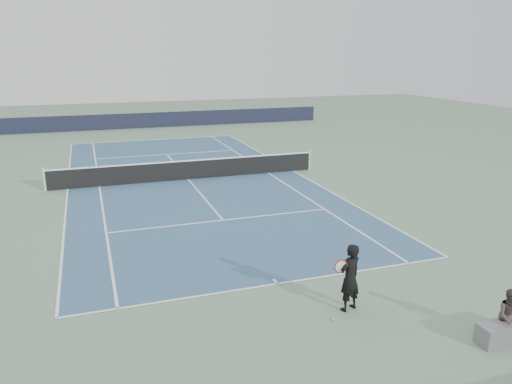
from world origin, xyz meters
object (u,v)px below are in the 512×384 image
object	(u,v)px
tennis_ball	(333,319)
tennis_net	(188,169)
spectator_bench	(509,323)
tennis_player	(350,277)

from	to	relation	value
tennis_ball	tennis_net	bearing A→B (deg)	92.25
tennis_net	tennis_ball	distance (m)	14.04
spectator_bench	tennis_net	bearing A→B (deg)	102.90
tennis_player	tennis_ball	distance (m)	1.04
tennis_player	spectator_bench	size ratio (longest dim) A/B	1.15
tennis_net	tennis_ball	bearing A→B (deg)	-87.75
tennis_net	tennis_player	distance (m)	13.73
tennis_net	tennis_player	size ratio (longest dim) A/B	7.74
tennis_net	tennis_player	bearing A→B (deg)	-85.31
tennis_ball	spectator_bench	bearing A→B (deg)	-32.16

